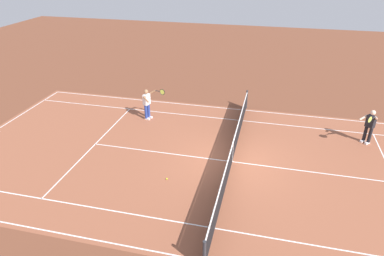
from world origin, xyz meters
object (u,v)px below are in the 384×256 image
tennis_player_near (147,102)px  tennis_player_far (370,125)px  tennis_net (233,152)px  tennis_ball (167,179)px

tennis_player_near → tennis_player_far: (-10.80, 0.07, 0.00)m
tennis_net → tennis_player_near: tennis_player_near is taller
tennis_net → tennis_ball: (2.32, 1.90, -0.46)m
tennis_player_near → tennis_ball: 5.79m
tennis_net → tennis_player_far: 6.65m
tennis_player_near → tennis_player_far: same height
tennis_player_far → tennis_net: bearing=28.1°
tennis_ball → tennis_player_near: bearing=-62.7°
tennis_player_far → tennis_ball: tennis_player_far is taller
tennis_player_far → tennis_ball: size_ratio=25.71×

